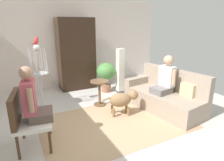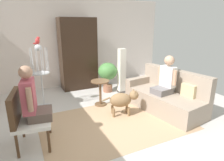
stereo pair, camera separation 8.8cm
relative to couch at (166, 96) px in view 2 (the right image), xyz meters
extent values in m
plane|color=beige|center=(-1.41, -0.10, -0.32)|extent=(6.95, 6.95, 0.00)
cube|color=silver|center=(-1.41, 2.86, 1.04)|extent=(6.28, 0.12, 2.71)
cube|color=tan|center=(-1.38, -0.08, -0.31)|extent=(2.91, 1.97, 0.01)
cube|color=gray|center=(-0.06, -0.03, -0.10)|extent=(1.11, 1.95, 0.43)
cube|color=gray|center=(0.27, 0.02, 0.36)|extent=(0.45, 1.85, 0.50)
cube|color=gray|center=(-0.18, 0.79, 0.20)|extent=(0.86, 0.30, 0.18)
cube|color=#C6B284|center=(0.21, -0.46, 0.25)|extent=(0.15, 0.33, 0.28)
cube|color=#9EB2B7|center=(0.13, 0.05, 0.25)|extent=(0.14, 0.28, 0.28)
cylinder|color=#4C331E|center=(-2.63, 0.10, -0.11)|extent=(0.04, 0.04, 0.41)
cylinder|color=#4C331E|center=(-2.72, -0.47, -0.11)|extent=(0.04, 0.04, 0.41)
cylinder|color=#4C331E|center=(-3.07, 0.18, -0.11)|extent=(0.04, 0.04, 0.41)
cylinder|color=#4C331E|center=(-3.17, -0.40, -0.11)|extent=(0.04, 0.04, 0.41)
cube|color=white|center=(-2.90, -0.15, 0.13)|extent=(0.66, 0.76, 0.06)
cube|color=#4C331E|center=(-3.13, -0.11, 0.39)|extent=(0.19, 0.69, 0.48)
cube|color=slate|center=(-0.17, -0.05, 0.18)|extent=(0.46, 0.40, 0.14)
cube|color=white|center=(0.01, -0.02, 0.48)|extent=(0.23, 0.37, 0.47)
sphere|color=tan|center=(0.01, -0.02, 0.85)|extent=(0.22, 0.22, 0.22)
cylinder|color=tan|center=(0.00, -0.24, 0.51)|extent=(0.08, 0.08, 0.33)
cylinder|color=tan|center=(-0.06, 0.18, 0.51)|extent=(0.08, 0.08, 0.33)
cube|color=brown|center=(-2.77, -0.17, 0.23)|extent=(0.41, 0.45, 0.14)
cube|color=#B24C59|center=(-2.92, -0.14, 0.56)|extent=(0.24, 0.42, 0.52)
sphere|color=#A57A60|center=(-2.92, -0.14, 0.94)|extent=(0.20, 0.20, 0.20)
cylinder|color=#A57A60|center=(-2.84, 0.08, 0.58)|extent=(0.08, 0.08, 0.36)
cylinder|color=#A57A60|center=(-2.92, -0.39, 0.58)|extent=(0.08, 0.08, 0.36)
cylinder|color=brown|center=(-1.29, 0.88, 0.30)|extent=(0.45, 0.45, 0.02)
cylinder|color=brown|center=(-1.29, 0.88, -0.01)|extent=(0.06, 0.06, 0.60)
cylinder|color=brown|center=(-1.29, 0.88, -0.30)|extent=(0.29, 0.29, 0.03)
ellipsoid|color=olive|center=(-1.10, 0.19, 0.03)|extent=(0.54, 0.43, 0.31)
sphere|color=olive|center=(-0.81, 0.11, 0.13)|extent=(0.20, 0.20, 0.20)
cone|color=olive|center=(-0.80, 0.15, 0.23)|extent=(0.06, 0.06, 0.06)
cone|color=olive|center=(-0.82, 0.06, 0.23)|extent=(0.06, 0.06, 0.06)
cylinder|color=olive|center=(-1.40, 0.28, 0.07)|extent=(0.18, 0.09, 0.10)
cylinder|color=olive|center=(-0.91, 0.23, -0.22)|extent=(0.06, 0.06, 0.20)
cylinder|color=olive|center=(-0.96, 0.05, -0.22)|extent=(0.06, 0.06, 0.20)
cylinder|color=olive|center=(-1.23, 0.33, -0.22)|extent=(0.06, 0.06, 0.20)
cylinder|color=olive|center=(-1.28, 0.15, -0.22)|extent=(0.06, 0.06, 0.20)
cylinder|color=silver|center=(-2.57, 1.34, -0.30)|extent=(0.36, 0.36, 0.03)
cylinder|color=silver|center=(-2.57, 1.34, 0.11)|extent=(0.04, 0.04, 0.85)
cylinder|color=silver|center=(-2.57, 1.34, 0.54)|extent=(0.39, 0.39, 0.02)
cylinder|color=silver|center=(-2.38, 1.34, 0.84)|extent=(0.01, 0.01, 0.57)
cylinder|color=silver|center=(-2.42, 1.45, 0.84)|extent=(0.01, 0.01, 0.57)
cylinder|color=silver|center=(-2.51, 1.52, 0.84)|extent=(0.01, 0.01, 0.57)
cylinder|color=silver|center=(-2.62, 1.52, 0.84)|extent=(0.01, 0.01, 0.57)
cylinder|color=silver|center=(-2.72, 1.45, 0.84)|extent=(0.01, 0.01, 0.57)
cylinder|color=silver|center=(-2.75, 1.34, 0.84)|extent=(0.01, 0.01, 0.57)
cylinder|color=silver|center=(-2.72, 1.23, 0.84)|extent=(0.01, 0.01, 0.57)
cylinder|color=silver|center=(-2.62, 1.17, 0.84)|extent=(0.01, 0.01, 0.57)
cylinder|color=silver|center=(-2.51, 1.17, 0.84)|extent=(0.01, 0.01, 0.57)
cylinder|color=silver|center=(-2.42, 1.23, 0.84)|extent=(0.01, 0.01, 0.57)
sphere|color=silver|center=(-2.57, 1.34, 1.12)|extent=(0.15, 0.15, 0.15)
ellipsoid|color=red|center=(-2.57, 1.34, 1.27)|extent=(0.09, 0.10, 0.13)
sphere|color=red|center=(-2.55, 1.34, 1.33)|extent=(0.07, 0.07, 0.07)
cone|color=#D8BF4C|center=(-2.51, 1.34, 1.33)|extent=(0.03, 0.02, 0.02)
ellipsoid|color=red|center=(-2.61, 1.34, 1.22)|extent=(0.12, 0.03, 0.04)
cylinder|color=#996047|center=(-0.71, 1.69, -0.22)|extent=(0.27, 0.27, 0.20)
cylinder|color=brown|center=(-0.71, 1.69, -0.02)|extent=(0.03, 0.03, 0.20)
ellipsoid|color=#49833F|center=(-0.71, 1.69, 0.30)|extent=(0.55, 0.55, 0.50)
cube|color=#4C4742|center=(-0.39, 1.45, -0.29)|extent=(0.20, 0.20, 0.06)
cube|color=white|center=(-0.39, 1.45, 0.35)|extent=(0.18, 0.18, 1.22)
cube|color=black|center=(-1.35, 2.45, 0.74)|extent=(1.07, 0.56, 2.12)
camera|label=1|loc=(-3.05, -3.20, 1.65)|focal=30.88mm
camera|label=2|loc=(-2.98, -3.24, 1.65)|focal=30.88mm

